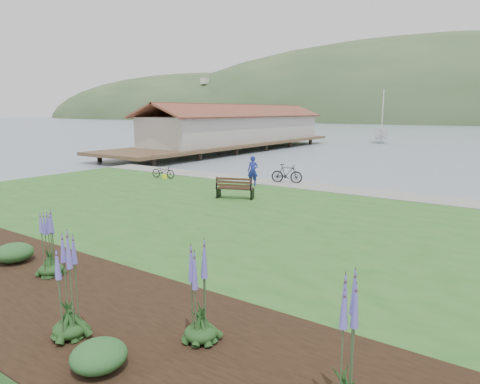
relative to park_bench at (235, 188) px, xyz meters
The scene contains 17 objects.
ground 2.97m from the park_bench, 36.19° to the right, with size 600.00×600.00×0.00m, color slate.
lawn 4.37m from the park_bench, 58.19° to the right, with size 34.00×20.00×0.40m, color #285C20.
shoreline_path 5.73m from the park_bench, 66.56° to the left, with size 34.00×2.20×0.03m, color gray.
garden_bed 12.63m from the park_bench, 65.30° to the right, with size 24.00×4.40×0.04m, color black.
pier_pavilion 31.40m from the park_bench, 124.43° to the left, with size 8.00×36.00×5.40m.
park_bench is the anchor object (origin of this frame).
person 3.90m from the park_bench, 109.95° to the left, with size 0.72×0.50×1.98m, color navy.
bicycle_a 8.00m from the park_bench, 159.94° to the left, with size 1.66×0.58×0.87m, color black.
bicycle_b 5.54m from the park_bench, 91.54° to the left, with size 1.86×0.54×1.12m, color black.
sailboat 47.70m from the park_bench, 98.52° to the left, with size 9.29×9.46×24.50m, color silver.
pannier 7.71m from the park_bench, 160.53° to the left, with size 0.16×0.25×0.27m, color yellow.
echium_0 13.36m from the park_bench, 67.96° to the right, with size 0.62×0.62×2.29m.
echium_1 13.18m from the park_bench, 57.35° to the right, with size 0.62×0.62×2.15m.
echium_2 15.28m from the park_bench, 49.08° to the right, with size 0.62×0.62×2.22m.
echium_4 10.98m from the park_bench, 80.16° to the right, with size 0.62×0.62×2.02m.
shrub_0 10.83m from the park_bench, 89.52° to the right, with size 1.03×1.03×0.52m, color #1E4C21.
shrub_1 14.19m from the park_bench, 63.63° to the right, with size 0.92×0.92×0.46m, color #1E4C21.
Camera 1 is at (9.53, -14.96, 4.60)m, focal length 32.00 mm.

